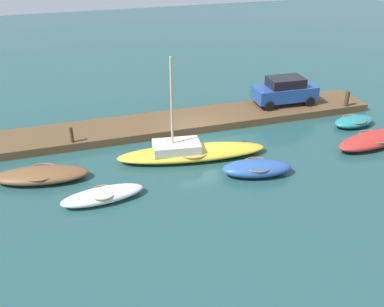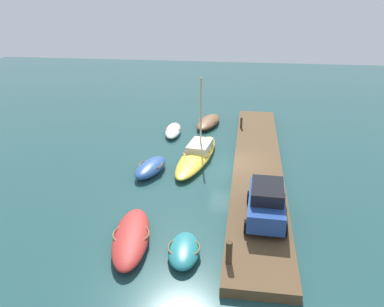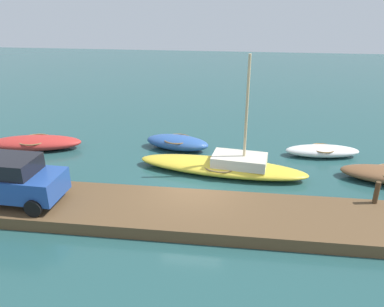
# 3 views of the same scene
# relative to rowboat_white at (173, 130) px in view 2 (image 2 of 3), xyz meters

# --- Properties ---
(ground_plane) EXTENTS (84.00, 84.00, 0.00)m
(ground_plane) POSITION_rel_rowboat_white_xyz_m (-6.00, -4.96, -0.29)
(ground_plane) COLOR #234C4C
(dock_platform) EXTENTS (23.75, 3.03, 0.46)m
(dock_platform) POSITION_rel_rowboat_white_xyz_m (-6.00, -6.70, -0.06)
(dock_platform) COLOR brown
(dock_platform) RESTS_ON ground_plane
(rowboat_white) EXTENTS (3.80, 1.52, 0.57)m
(rowboat_white) POSITION_rel_rowboat_white_xyz_m (0.00, 0.00, 0.00)
(rowboat_white) COLOR white
(rowboat_white) RESTS_ON ground_plane
(motorboat_red) EXTENTS (5.09, 2.39, 0.70)m
(motorboat_red) POSITION_rel_rowboat_white_xyz_m (-15.03, -0.94, 0.06)
(motorboat_red) COLOR #B72D28
(motorboat_red) RESTS_ON ground_plane
(sailboat_yellow) EXTENTS (8.03, 2.85, 5.47)m
(sailboat_yellow) POSITION_rel_rowboat_white_xyz_m (-4.87, -2.62, 0.10)
(sailboat_yellow) COLOR gold
(sailboat_yellow) RESTS_ON ground_plane
(rowboat_brown) EXTENTS (4.67, 2.33, 0.63)m
(rowboat_brown) POSITION_rel_rowboat_white_xyz_m (2.59, -2.59, 0.03)
(rowboat_brown) COLOR brown
(rowboat_brown) RESTS_ON ground_plane
(dinghy_teal) EXTENTS (2.79, 1.58, 0.59)m
(dinghy_teal) POSITION_rel_rowboat_white_xyz_m (-15.59, -3.47, 0.02)
(dinghy_teal) COLOR teal
(dinghy_teal) RESTS_ON ground_plane
(rowboat_blue) EXTENTS (3.65, 2.07, 0.75)m
(rowboat_blue) POSITION_rel_rowboat_white_xyz_m (-7.50, 0.01, 0.09)
(rowboat_blue) COLOR #2D569E
(rowboat_blue) RESTS_ON ground_plane
(mooring_post_west) EXTENTS (0.27, 0.27, 0.98)m
(mooring_post_west) POSITION_rel_rowboat_white_xyz_m (-16.35, -5.43, 0.66)
(mooring_post_west) COLOR #47331E
(mooring_post_west) RESTS_ON dock_platform
(mooring_post_mid_west) EXTENTS (0.19, 0.19, 0.88)m
(mooring_post_mid_west) POSITION_rel_rowboat_white_xyz_m (0.90, -5.43, 0.61)
(mooring_post_mid_west) COLOR #47331E
(mooring_post_mid_west) RESTS_ON dock_platform
(parked_car) EXTENTS (4.09, 2.04, 1.78)m
(parked_car) POSITION_rel_rowboat_white_xyz_m (-12.68, -7.00, 1.08)
(parked_car) COLOR #234793
(parked_car) RESTS_ON dock_platform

